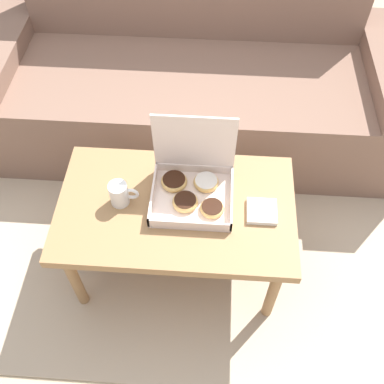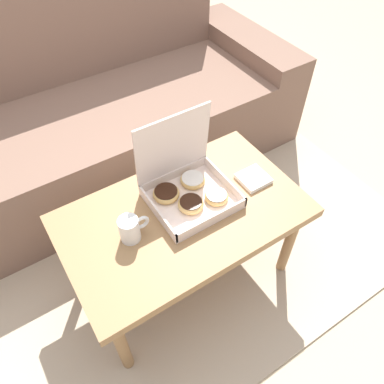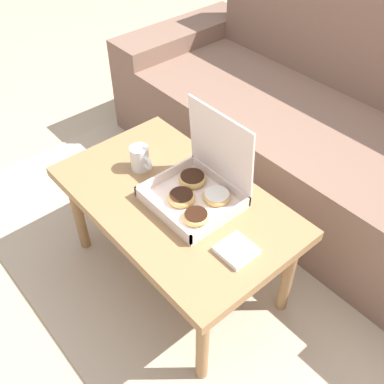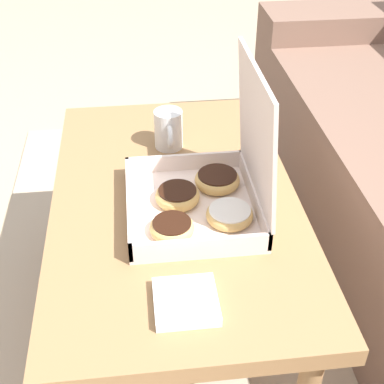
% 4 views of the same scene
% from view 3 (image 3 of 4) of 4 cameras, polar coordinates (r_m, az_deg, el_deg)
% --- Properties ---
extents(ground_plane, '(12.00, 12.00, 0.00)m').
position_cam_3_polar(ground_plane, '(2.00, -0.10, -9.24)').
color(ground_plane, tan).
extents(area_rug, '(2.31, 1.85, 0.01)m').
position_cam_3_polar(area_rug, '(2.14, 6.03, -4.94)').
color(area_rug, tan).
rests_on(area_rug, ground_plane).
extents(couch, '(2.19, 0.85, 0.91)m').
position_cam_3_polar(couch, '(2.26, 16.02, 6.86)').
color(couch, '#7A5B4C').
rests_on(couch, ground_plane).
extents(coffee_table, '(0.91, 0.55, 0.46)m').
position_cam_3_polar(coffee_table, '(1.66, -2.18, -2.01)').
color(coffee_table, '#997047').
rests_on(coffee_table, ground_plane).
extents(pastry_box, '(0.31, 0.28, 0.33)m').
position_cam_3_polar(pastry_box, '(1.59, 0.97, 0.71)').
color(pastry_box, silver).
rests_on(pastry_box, coffee_table).
extents(coffee_mug, '(0.11, 0.07, 0.10)m').
position_cam_3_polar(coffee_mug, '(1.72, -6.59, 4.24)').
color(coffee_mug, white).
rests_on(coffee_mug, coffee_table).
extents(napkin_stack, '(0.11, 0.11, 0.02)m').
position_cam_3_polar(napkin_stack, '(1.45, 5.67, -7.38)').
color(napkin_stack, white).
rests_on(napkin_stack, coffee_table).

